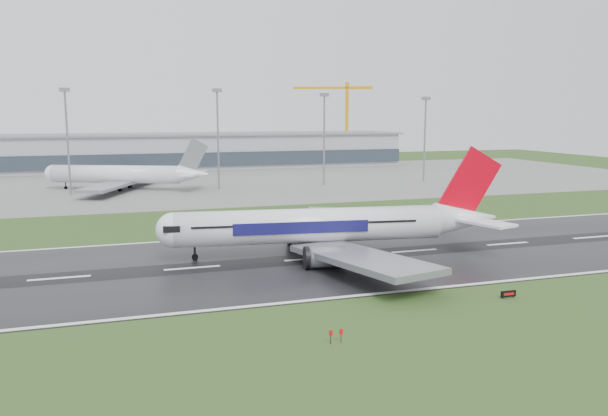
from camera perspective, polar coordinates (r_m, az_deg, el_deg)
name	(u,v)px	position (r m, az deg, el deg)	size (l,w,h in m)	color
ground	(192,268)	(98.17, -10.67, -5.72)	(520.00, 520.00, 0.00)	#264318
runway	(192,268)	(98.15, -10.68, -5.69)	(400.00, 45.00, 0.10)	black
apron	(149,183)	(221.02, -14.65, 2.32)	(400.00, 130.00, 0.08)	slate
terminal	(141,152)	(280.11, -15.38, 5.18)	(240.00, 36.00, 15.00)	#90929B
main_airliner	(334,204)	(103.96, 2.91, 0.38)	(61.05, 58.14, 18.02)	white
parked_airliner	(122,165)	(202.87, -17.03, 3.99)	(56.09, 52.22, 16.44)	white
tower_crane	(347,122)	(316.79, 4.13, 8.26)	(41.46, 2.26, 41.19)	orange
runway_sign	(508,294)	(85.96, 19.02, -7.84)	(2.30, 0.26, 1.04)	black
floodmast_2	(68,144)	(195.07, -21.72, 5.72)	(0.64, 0.64, 31.30)	gray
floodmast_3	(218,141)	(197.21, -8.25, 6.35)	(0.64, 0.64, 31.65)	gray
floodmast_4	(324,141)	(206.44, 1.94, 6.40)	(0.64, 0.64, 30.57)	gray
floodmast_5	(425,141)	(222.52, 11.50, 6.30)	(0.64, 0.64, 29.65)	gray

